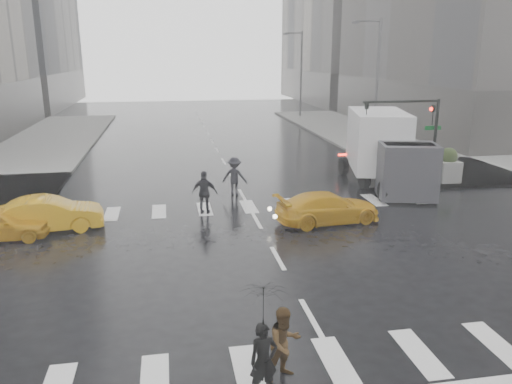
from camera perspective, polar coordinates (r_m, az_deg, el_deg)
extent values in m
plane|color=black|center=(17.04, 2.50, -7.57)|extent=(120.00, 120.00, 0.00)
cube|color=slate|center=(40.58, 24.59, 4.74)|extent=(35.00, 35.00, 0.15)
cube|color=#322F2C|center=(78.47, 14.60, 11.75)|extent=(26.05, 26.05, 4.40)
cylinder|color=black|center=(27.27, 19.72, 5.27)|extent=(0.16, 0.16, 4.50)
cylinder|color=black|center=(26.06, 16.27, 9.90)|extent=(4.00, 0.12, 0.12)
imported|color=black|center=(26.95, 19.53, 8.29)|extent=(0.16, 0.20, 1.00)
imported|color=black|center=(25.37, 12.49, 8.87)|extent=(0.16, 0.20, 1.00)
sphere|color=#FF190C|center=(26.87, 19.40, 8.93)|extent=(0.20, 0.20, 0.20)
cube|color=#0D5C21|center=(27.42, 19.55, 6.92)|extent=(0.90, 0.03, 0.22)
cylinder|color=#59595B|center=(36.37, 13.60, 11.66)|extent=(0.20, 0.20, 9.00)
cylinder|color=#59595B|center=(36.01, 12.67, 18.54)|extent=(1.80, 0.12, 0.12)
cube|color=#59595B|center=(35.68, 11.26, 18.48)|extent=(0.50, 0.22, 0.15)
cylinder|color=#59595B|center=(55.26, 5.16, 13.19)|extent=(0.20, 0.20, 9.00)
cylinder|color=#59595B|center=(55.03, 4.32, 17.68)|extent=(1.80, 0.12, 0.12)
cube|color=#59595B|center=(54.81, 3.37, 17.60)|extent=(0.50, 0.22, 0.15)
cube|color=slate|center=(26.40, 13.53, 2.00)|extent=(1.10, 1.10, 1.10)
sphere|color=#213115|center=(26.24, 13.64, 3.69)|extent=(0.90, 0.90, 0.90)
cube|color=slate|center=(27.26, 17.39, 2.13)|extent=(1.10, 1.10, 1.10)
sphere|color=#213115|center=(27.10, 17.53, 3.78)|extent=(0.90, 0.90, 0.90)
cube|color=slate|center=(28.23, 21.00, 2.25)|extent=(1.10, 1.10, 1.10)
sphere|color=#213115|center=(28.08, 21.16, 3.84)|extent=(0.90, 0.90, 0.90)
imported|color=black|center=(10.45, 0.87, -18.70)|extent=(0.62, 0.45, 1.59)
imported|color=black|center=(9.83, 0.90, -12.93)|extent=(1.08, 1.09, 0.88)
imported|color=#442F18|center=(10.96, 3.28, -16.88)|extent=(0.95, 0.86, 1.62)
imported|color=black|center=(21.46, -5.89, -0.07)|extent=(1.24, 0.96, 1.88)
imported|color=black|center=(24.19, -2.47, 1.78)|extent=(1.37, 1.04, 1.88)
imported|color=orange|center=(20.95, -22.65, -2.37)|extent=(4.23, 1.91, 1.35)
imported|color=orange|center=(20.54, 8.20, -1.78)|extent=(4.01, 2.25, 1.25)
cube|color=silver|center=(27.37, 13.71, 5.83)|extent=(2.67, 5.12, 3.00)
cube|color=#333338|center=(24.39, 16.90, 2.32)|extent=(2.56, 2.00, 2.56)
cube|color=black|center=(24.23, 17.05, 4.11)|extent=(2.22, 1.00, 1.00)
cylinder|color=black|center=(23.90, 14.48, 0.04)|extent=(0.31, 1.00, 1.00)
cylinder|color=black|center=(24.95, 19.36, 0.29)|extent=(0.31, 1.00, 1.00)
cylinder|color=black|center=(26.07, 12.28, 1.45)|extent=(0.31, 1.00, 1.00)
cylinder|color=black|center=(27.04, 16.87, 1.63)|extent=(0.31, 1.00, 1.00)
cylinder|color=black|center=(28.89, 9.96, 2.93)|extent=(0.31, 1.00, 1.00)
cylinder|color=black|center=(29.77, 14.20, 3.06)|extent=(0.31, 1.00, 1.00)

